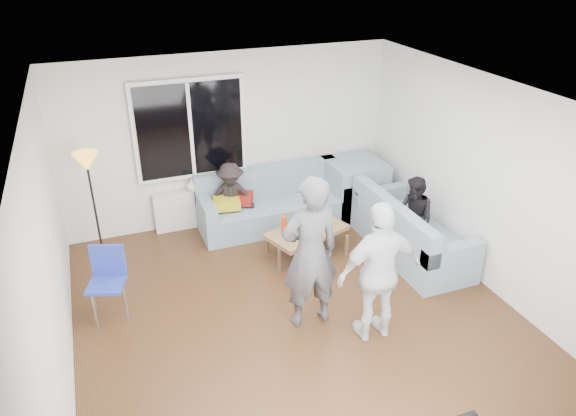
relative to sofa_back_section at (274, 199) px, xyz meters
name	(u,v)px	position (x,y,z in m)	size (l,w,h in m)	color
floor	(298,319)	(-0.51, -2.27, -0.45)	(5.00, 5.50, 0.04)	#56351C
ceiling	(301,100)	(-0.51, -2.27, 2.20)	(5.00, 5.50, 0.04)	white
wall_back	(230,139)	(-0.51, 0.50, 0.88)	(5.00, 0.04, 2.60)	silver
wall_front	(462,412)	(-0.51, -5.04, 0.88)	(5.00, 0.04, 2.60)	silver
wall_left	(46,267)	(-3.03, -2.27, 0.88)	(0.04, 5.50, 2.60)	silver
wall_right	(490,186)	(2.01, -2.27, 0.88)	(0.04, 5.50, 2.60)	silver
window_frame	(190,129)	(-1.11, 0.42, 1.12)	(1.62, 0.06, 1.47)	white
window_glass	(191,130)	(-1.11, 0.38, 1.12)	(1.50, 0.02, 1.35)	black
window_mullion	(191,130)	(-1.11, 0.37, 1.12)	(0.05, 0.03, 1.35)	white
radiator	(197,207)	(-1.11, 0.38, -0.11)	(1.30, 0.12, 0.62)	silver
potted_plant	(221,176)	(-0.72, 0.35, 0.37)	(0.19, 0.15, 0.35)	#325F26
vase	(192,185)	(-1.17, 0.35, 0.29)	(0.18, 0.18, 0.19)	white
sofa_back_section	(274,199)	(0.00, 0.00, 0.00)	(2.30, 0.85, 0.85)	gray
sofa_right_section	(412,226)	(1.51, -1.48, 0.00)	(0.85, 2.00, 0.85)	gray
sofa_corner	(354,186)	(1.37, 0.00, 0.00)	(0.85, 0.85, 0.85)	gray
cushion_yellow	(226,203)	(-0.75, -0.02, 0.09)	(0.38, 0.32, 0.14)	gold
cushion_red	(240,198)	(-0.51, 0.06, 0.09)	(0.36, 0.30, 0.13)	maroon
coffee_table	(307,242)	(0.12, -1.01, -0.22)	(1.10, 0.60, 0.40)	#906A45
pitcher	(309,224)	(0.16, -1.00, 0.06)	(0.17, 0.17, 0.17)	maroon
side_chair	(107,285)	(-2.56, -1.43, 0.01)	(0.40, 0.40, 0.86)	#2638A7
floor_lamp	(95,208)	(-2.56, -0.08, 0.36)	(0.32, 0.32, 1.56)	gold
player_left	(310,253)	(-0.42, -2.36, 0.50)	(0.67, 0.44, 1.84)	#46464B
player_right	(379,273)	(0.18, -2.84, 0.40)	(0.97, 0.40, 1.65)	silver
spectator_right	(414,217)	(1.51, -1.50, 0.15)	(0.56, 0.44, 1.15)	black
spectator_back	(231,198)	(-0.66, 0.03, 0.13)	(0.71, 0.41, 1.10)	black
bottle_d	(322,222)	(0.31, -1.09, 0.10)	(0.07, 0.07, 0.24)	orange
bottle_b	(300,227)	(-0.01, -1.09, 0.08)	(0.08, 0.08, 0.21)	#479C1C
bottle_c	(309,217)	(0.22, -0.88, 0.09)	(0.07, 0.07, 0.22)	black
bottle_a	(284,224)	(-0.20, -0.96, 0.10)	(0.07, 0.07, 0.24)	red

